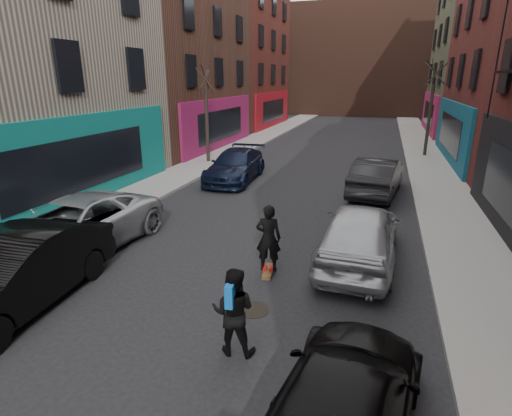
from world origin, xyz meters
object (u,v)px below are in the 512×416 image
Objects in this scene: tree_right_far at (432,100)px; parked_right_far at (360,233)px; parked_left_far at (74,227)px; pedestrian at (233,311)px; parked_left_mid at (14,273)px; parked_right_end at (377,176)px; skateboard at (268,271)px; parked_left_end at (235,165)px; tree_left_far at (206,105)px; manhole at (253,310)px; parked_right_mid at (342,408)px; skateboarder at (268,238)px.

tree_right_far is 17.50m from parked_right_far.
pedestrian is (5.89, -2.79, 0.07)m from parked_left_far.
tree_right_far reaches higher than parked_right_far.
pedestrian is at bearing -4.61° from parked_left_mid.
parked_right_end reaches higher than skateboard.
parked_right_end reaches higher than parked_left_end.
tree_left_far reaches higher than manhole.
tree_left_far is 1.45× the size of parked_right_mid.
parked_right_far is 7.09m from parked_right_end.
skateboard is (-5.16, -18.45, -3.48)m from tree_right_far.
tree_right_far is at bearing 64.14° from parked_left_far.
tree_right_far is at bearing 25.82° from tree_left_far.
parked_right_far reaches higher than parked_right_mid.
tree_right_far is 13.60m from parked_left_end.
tree_left_far is 13.20m from parked_left_far.
pedestrian is (4.49, -12.20, 0.10)m from parked_left_end.
manhole is at bearing 11.41° from parked_left_mid.
parked_left_end is at bearing 106.37° from skateboard.
parked_left_end is (3.00, -3.43, -2.64)m from tree_left_far.
parked_left_mid reaches higher than parked_left_far.
skateboard reaches higher than manhole.
parked_right_mid is at bearing 97.30° from parked_right_end.
parked_left_mid is 5.79m from skateboard.
parked_left_mid is at bearing 66.24° from parked_right_end.
pedestrian is at bearing -26.80° from parked_right_mid.
parked_right_far is 2.59m from skateboarder.
tree_left_far is 0.96× the size of tree_right_far.
skateboarder reaches higher than parked_left_far.
parked_right_end is at bearing -105.35° from tree_right_far.
parked_left_mid is 5.19m from manhole.
parked_right_end is (0.27, 7.08, -0.04)m from parked_right_far.
parked_right_far is (6.40, -7.60, 0.09)m from parked_left_end.
tree_left_far is at bearing 117.52° from manhole.
pedestrian reaches higher than parked_left_end.
parked_right_far is at bearing -52.89° from parked_left_end.
parked_left_end is at bearing 112.23° from manhole.
parked_left_far is 9.52m from parked_left_end.
tree_right_far is 4.06× the size of pedestrian.
tree_right_far is at bearing 60.45° from parked_left_mid.
parked_left_end reaches higher than skateboard.
parked_right_mid is at bearing -52.86° from manhole.
tree_left_far reaches higher than parked_right_far.
tree_left_far is 14.60m from skateboarder.
skateboarder is (-2.16, -1.42, 0.14)m from parked_right_far.
parked_left_end is at bearing -134.91° from tree_right_far.
tree_left_far is 1.16× the size of parked_left_far.
parked_left_mid is 5.00m from pedestrian.
parked_left_end is 13.00m from pedestrian.
skateboarder is at bearing 95.41° from manhole.
parked_left_end is 2.92× the size of skateboarder.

